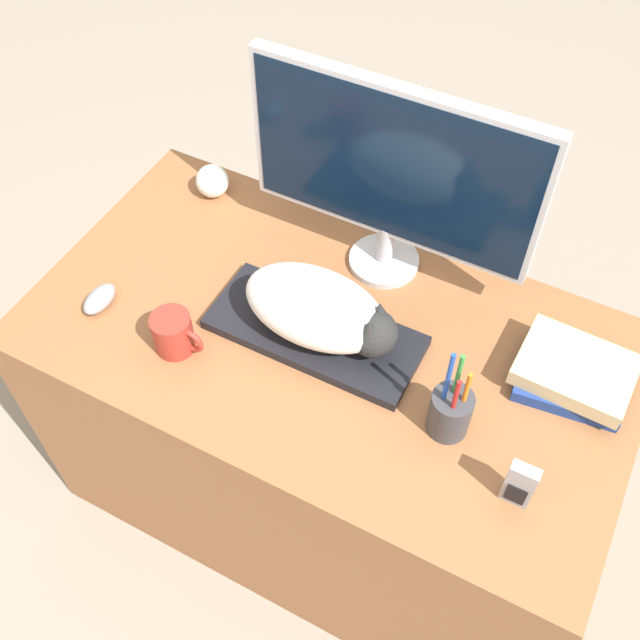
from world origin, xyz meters
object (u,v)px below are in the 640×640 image
keyboard (315,332)px  computer_mouse (100,299)px  cat (322,310)px  book_stack (573,374)px  baseball (212,181)px  monitor (392,171)px  pen_cup (450,411)px  coffee_mug (174,333)px  phone (520,485)px

keyboard → computer_mouse: (-0.45, -0.14, 0.01)m
cat → book_stack: cat is taller
computer_mouse → baseball: (0.02, 0.41, 0.02)m
monitor → pen_cup: monitor is taller
coffee_mug → keyboard: bearing=33.2°
cat → book_stack: (0.49, 0.13, -0.06)m
keyboard → book_stack: 0.52m
pen_cup → baseball: bearing=155.1°
keyboard → coffee_mug: size_ratio=3.91×
monitor → coffee_mug: bearing=-124.5°
computer_mouse → coffee_mug: 0.21m
monitor → phone: size_ratio=5.53×
cat → book_stack: size_ratio=1.47×
coffee_mug → baseball: (-0.18, 0.43, -0.01)m
cat → phone: cat is taller
cat → baseball: 0.52m
computer_mouse → phone: size_ratio=0.81×
book_stack → phone: bearing=-93.8°
monitor → coffee_mug: (-0.28, -0.41, -0.22)m
pen_cup → phone: (0.16, -0.08, -0.00)m
pen_cup → monitor: bearing=130.8°
keyboard → baseball: 0.50m
computer_mouse → coffee_mug: size_ratio=0.79×
book_stack → cat: bearing=-165.0°
keyboard → computer_mouse: bearing=-162.7°
cat → monitor: (0.03, 0.25, 0.18)m
book_stack → pen_cup: bearing=-131.2°
cat → phone: size_ratio=2.96×
pen_cup → book_stack: size_ratio=1.04×
phone → monitor: bearing=137.3°
phone → book_stack: (0.02, 0.29, -0.02)m
cat → baseball: bearing=148.3°
baseball → book_stack: bearing=-8.6°
baseball → phone: size_ratio=0.72×
monitor → coffee_mug: size_ratio=5.40×
computer_mouse → baseball: size_ratio=1.13×
book_stack → keyboard: bearing=-165.5°
phone → book_stack: 0.29m
keyboard → cat: bearing=-0.0°
keyboard → phone: size_ratio=4.00×
pen_cup → book_stack: pen_cup is taller
computer_mouse → pen_cup: bearing=4.7°
pen_cup → computer_mouse: bearing=-175.3°
keyboard → baseball: baseball is taller
cat → monitor: bearing=84.2°
phone → pen_cup: bearing=153.0°
monitor → baseball: (-0.46, 0.02, -0.23)m
pen_cup → baseball: size_ratio=2.91×
cat → book_stack: bearing=15.0°
keyboard → cat: size_ratio=1.35×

